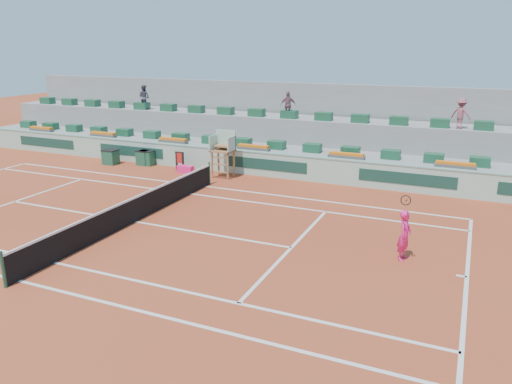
# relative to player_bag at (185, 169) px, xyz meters

# --- Properties ---
(ground) EXTENTS (90.00, 90.00, 0.00)m
(ground) POSITION_rel_player_bag_xyz_m (2.27, -7.41, -0.19)
(ground) COLOR maroon
(ground) RESTS_ON ground
(seating_tier_lower) EXTENTS (36.00, 4.00, 1.20)m
(seating_tier_lower) POSITION_rel_player_bag_xyz_m (2.27, 3.29, 0.41)
(seating_tier_lower) COLOR gray
(seating_tier_lower) RESTS_ON ground
(seating_tier_upper) EXTENTS (36.00, 2.40, 2.60)m
(seating_tier_upper) POSITION_rel_player_bag_xyz_m (2.27, 4.89, 1.11)
(seating_tier_upper) COLOR gray
(seating_tier_upper) RESTS_ON ground
(stadium_back_wall) EXTENTS (36.00, 0.40, 4.40)m
(stadium_back_wall) POSITION_rel_player_bag_xyz_m (2.27, 6.49, 2.01)
(stadium_back_wall) COLOR gray
(stadium_back_wall) RESTS_ON ground
(player_bag) EXTENTS (0.86, 0.38, 0.38)m
(player_bag) POSITION_rel_player_bag_xyz_m (0.00, 0.00, 0.00)
(player_bag) COLOR #FF2179
(player_bag) RESTS_ON ground
(spectator_left) EXTENTS (0.79, 0.64, 1.54)m
(spectator_left) POSITION_rel_player_bag_xyz_m (-5.55, 4.32, 3.18)
(spectator_left) COLOR #454551
(spectator_left) RESTS_ON seating_tier_upper
(spectator_mid) EXTENTS (0.94, 0.66, 1.47)m
(spectator_mid) POSITION_rel_player_bag_xyz_m (4.22, 4.21, 3.14)
(spectator_mid) COLOR #7C5361
(spectator_mid) RESTS_ON seating_tier_upper
(spectator_right) EXTENTS (1.10, 0.87, 1.49)m
(spectator_right) POSITION_rel_player_bag_xyz_m (13.18, 4.21, 3.15)
(spectator_right) COLOR #954A56
(spectator_right) RESTS_ON seating_tier_upper
(court_lines) EXTENTS (23.89, 11.09, 0.01)m
(court_lines) POSITION_rel_player_bag_xyz_m (2.27, -7.41, -0.19)
(court_lines) COLOR silver
(court_lines) RESTS_ON ground
(tennis_net) EXTENTS (0.10, 11.97, 1.10)m
(tennis_net) POSITION_rel_player_bag_xyz_m (2.27, -7.41, 0.33)
(tennis_net) COLOR black
(tennis_net) RESTS_ON ground
(advertising_hoarding) EXTENTS (36.00, 0.34, 1.26)m
(advertising_hoarding) POSITION_rel_player_bag_xyz_m (2.29, 1.09, 0.44)
(advertising_hoarding) COLOR #9CC5B0
(advertising_hoarding) RESTS_ON ground
(umpire_chair) EXTENTS (1.10, 0.90, 2.40)m
(umpire_chair) POSITION_rel_player_bag_xyz_m (2.27, 0.08, 1.35)
(umpire_chair) COLOR #905E36
(umpire_chair) RESTS_ON ground
(seat_row_lower) EXTENTS (32.90, 0.60, 0.44)m
(seat_row_lower) POSITION_rel_player_bag_xyz_m (2.27, 2.39, 1.23)
(seat_row_lower) COLOR #1A4E32
(seat_row_lower) RESTS_ON seating_tier_lower
(seat_row_upper) EXTENTS (32.90, 0.60, 0.44)m
(seat_row_upper) POSITION_rel_player_bag_xyz_m (2.27, 4.29, 2.63)
(seat_row_upper) COLOR #1A4E32
(seat_row_upper) RESTS_ON seating_tier_upper
(flower_planters) EXTENTS (26.80, 0.36, 0.28)m
(flower_planters) POSITION_rel_player_bag_xyz_m (0.77, 1.59, 1.14)
(flower_planters) COLOR #505050
(flower_planters) RESTS_ON seating_tier_lower
(drink_cooler_a) EXTENTS (0.80, 0.70, 0.84)m
(drink_cooler_a) POSITION_rel_player_bag_xyz_m (-2.92, 0.68, 0.23)
(drink_cooler_a) COLOR #194D34
(drink_cooler_a) RESTS_ON ground
(drink_cooler_b) EXTENTS (0.67, 0.58, 0.84)m
(drink_cooler_b) POSITION_rel_player_bag_xyz_m (-3.15, 0.58, 0.23)
(drink_cooler_b) COLOR #194D34
(drink_cooler_b) RESTS_ON ground
(drink_cooler_c) EXTENTS (0.82, 0.71, 0.84)m
(drink_cooler_c) POSITION_rel_player_bag_xyz_m (-4.96, 0.01, 0.23)
(drink_cooler_c) COLOR #194D34
(drink_cooler_c) RESTS_ON ground
(towel_rack) EXTENTS (0.52, 0.09, 1.03)m
(towel_rack) POSITION_rel_player_bag_xyz_m (-0.54, 0.31, 0.41)
(towel_rack) COLOR black
(towel_rack) RESTS_ON ground
(tennis_player) EXTENTS (0.49, 0.89, 2.28)m
(tennis_player) POSITION_rel_player_bag_xyz_m (12.23, -6.86, 0.63)
(tennis_player) COLOR #FF2179
(tennis_player) RESTS_ON ground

